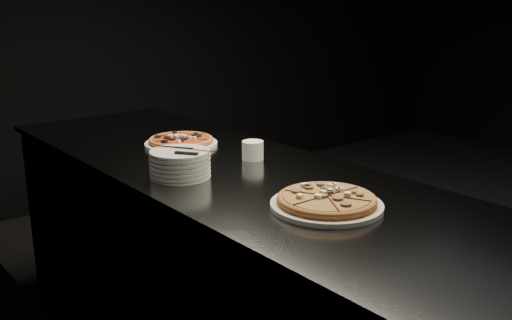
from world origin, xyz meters
TOP-DOWN VIEW (x-y plane):
  - floor at (0.00, 0.00)m, footprint 5.00×5.00m
  - wall_left at (-2.50, 0.00)m, footprint 0.02×5.00m
  - wall_back at (0.00, 2.50)m, footprint 5.00×0.02m
  - counter at (-2.13, 0.00)m, footprint 0.74×2.44m
  - pizza_mushroom at (-2.16, -0.47)m, footprint 0.32×0.32m
  - pizza_tomato at (-2.09, 0.41)m, footprint 0.29×0.29m
  - plate_stack at (-2.32, 0.05)m, footprint 0.20×0.20m
  - cutlery at (-2.31, 0.03)m, footprint 0.10×0.20m
  - ramekin at (-2.00, 0.06)m, footprint 0.08×0.08m

SIDE VIEW (x-z plane):
  - floor at x=0.00m, z-range 0.00..0.00m
  - counter at x=-2.13m, z-range 0.00..0.92m
  - pizza_tomato at x=-2.09m, z-range 0.92..0.96m
  - pizza_mushroom at x=-2.16m, z-range 0.92..0.96m
  - ramekin at x=-2.00m, z-range 0.92..0.99m
  - plate_stack at x=-2.32m, z-range 0.92..1.01m
  - cutlery at x=-2.31m, z-range 1.01..1.02m
  - wall_left at x=-2.50m, z-range 0.00..2.80m
  - wall_back at x=0.00m, z-range 0.00..2.80m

